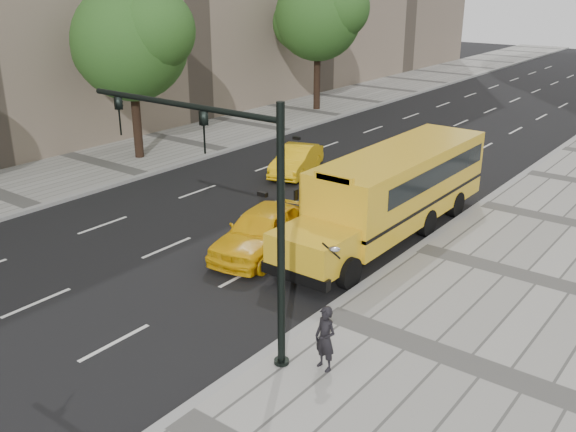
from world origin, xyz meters
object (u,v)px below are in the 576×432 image
Objects in this scene: school_bus at (397,186)px; traffic_signal at (232,195)px; pedestrian at (325,339)px; taxi_far at (296,160)px; taxi_near at (263,230)px; tree_b at (131,41)px; tree_c at (319,16)px.

traffic_signal reaches higher than school_bus.
school_bus is 1.81× the size of traffic_signal.
taxi_far is at bearing 140.18° from pedestrian.
taxi_near is 1.17× the size of taxi_far.
traffic_signal is (-2.34, -0.45, 3.14)m from pedestrian.
taxi_near is at bearing 152.05° from pedestrian.
tree_b is 1.81× the size of taxi_near.
pedestrian is at bearing 10.97° from traffic_signal.
tree_b is 15.46m from school_bus.
taxi_near is at bearing -59.48° from tree_c.
tree_b is 20.99m from pedestrian.
tree_c is 1.42× the size of traffic_signal.
traffic_signal is at bearing -157.88° from pedestrian.
tree_c is 2.24× the size of taxi_far.
tree_b reaches higher than taxi_far.
traffic_signal is at bearing -58.95° from tree_c.
taxi_far is at bearing 153.15° from school_bus.
tree_b is 1.34× the size of traffic_signal.
school_bus reaches higher than taxi_far.
pedestrian is at bearing -71.32° from school_bus.
taxi_near is at bearing -77.23° from taxi_far.
school_bus is 9.73m from traffic_signal.
tree_b is 0.94× the size of tree_c.
taxi_near is 6.84m from traffic_signal.
tree_c is 15.99m from taxi_far.
pedestrian is 0.25× the size of traffic_signal.
tree_b is 9.71m from taxi_far.
taxi_far is 15.63m from traffic_signal.
taxi_near is 2.96× the size of pedestrian.
tree_c is at bearing 132.12° from school_bus.
tree_b reaches higher than pedestrian.
school_bus is 2.85× the size of taxi_far.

